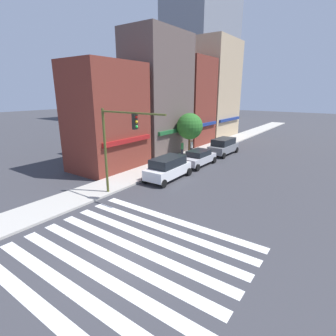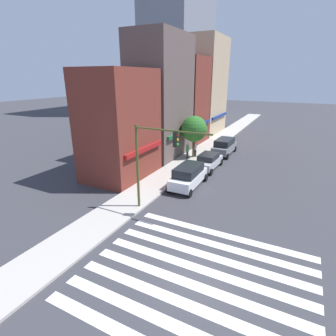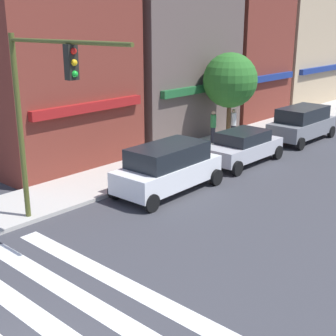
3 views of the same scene
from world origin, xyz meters
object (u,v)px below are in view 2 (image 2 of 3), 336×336
Objects in this scene: sedan_silver at (208,161)px; pedestrian_white_shirt at (195,149)px; suv_grey at (224,146)px; pedestrian_green_top at (187,151)px; street_tree at (194,129)px; suv_white at (188,176)px; traffic_signal at (153,154)px.

pedestrian_white_shirt reaches higher than sedan_silver.
pedestrian_green_top is (-4.19, 3.17, 0.04)m from suv_grey.
suv_grey reaches higher than sedan_silver.
sedan_silver is 4.77m from street_tree.
street_tree is at bearing 45.93° from sedan_silver.
pedestrian_green_top is at bearing 143.92° from suv_grey.
suv_grey is (11.44, 0.00, 0.00)m from suv_white.
suv_grey reaches higher than pedestrian_green_top.
street_tree is (2.80, 2.80, 2.66)m from sedan_silver.
pedestrian_green_top is (1.88, 3.17, 0.23)m from sedan_silver.
traffic_signal is 3.50× the size of pedestrian_green_top.
traffic_signal is 6.22m from suv_white.
traffic_signal reaches higher than suv_grey.
suv_white is 1.00× the size of suv_grey.
traffic_signal reaches higher than suv_white.
pedestrian_white_shirt and pedestrian_green_top have the same top height.
traffic_signal reaches higher than sedan_silver.
pedestrian_white_shirt is 1.29m from pedestrian_green_top.
pedestrian_green_top is (7.24, 3.17, 0.04)m from suv_white.
traffic_signal is at bearing -169.96° from street_tree.
suv_grey is (16.72, -0.42, -3.26)m from traffic_signal.
suv_grey is at bearing -1.36° from suv_white.
traffic_signal is 13.68m from street_tree.
suv_white is at bearing -161.07° from street_tree.
suv_white is at bearing -4.52° from traffic_signal.
pedestrian_white_shirt is at bearing 41.80° from sedan_silver.
sedan_silver is at bearing -135.02° from street_tree.
suv_grey is at bearing -1.43° from traffic_signal.
pedestrian_green_top is at bearing 158.24° from street_tree.
traffic_signal reaches higher than street_tree.
street_tree reaches higher than suv_white.
traffic_signal is at bearing 179.56° from suv_grey.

